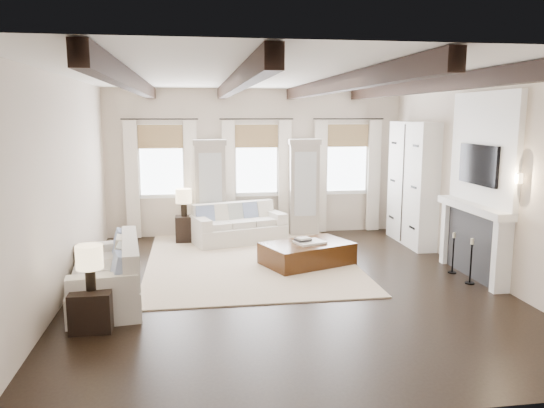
{
  "coord_description": "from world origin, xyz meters",
  "views": [
    {
      "loc": [
        -1.4,
        -7.85,
        2.63
      ],
      "look_at": [
        -0.08,
        0.86,
        1.15
      ],
      "focal_mm": 35.0,
      "sensor_mm": 36.0,
      "label": 1
    }
  ],
  "objects": [
    {
      "name": "sofa_back",
      "position": [
        -0.48,
        2.99,
        0.33
      ],
      "size": [
        2.05,
        1.36,
        0.81
      ],
      "color": "silver",
      "rests_on": "ground"
    },
    {
      "name": "sofa_left",
      "position": [
        -2.6,
        -0.3,
        0.35
      ],
      "size": [
        1.17,
        2.15,
        0.88
      ],
      "color": "silver",
      "rests_on": "ground"
    },
    {
      "name": "candlestick_far",
      "position": [
        2.9,
        0.22,
        0.29
      ],
      "size": [
        0.14,
        0.14,
        0.7
      ],
      "color": "black",
      "rests_on": "ground"
    },
    {
      "name": "tray",
      "position": [
        0.62,
        1.05,
        0.42
      ],
      "size": [
        0.6,
        0.54,
        0.04
      ],
      "primitive_type": "cube",
      "rotation": [
        0.0,
        0.0,
        0.38
      ],
      "color": "white",
      "rests_on": "ottoman"
    },
    {
      "name": "lamp_front",
      "position": [
        -2.67,
        -1.32,
        0.88
      ],
      "size": [
        0.33,
        0.33,
        0.56
      ],
      "color": "black",
      "rests_on": "side_table_front"
    },
    {
      "name": "room_shell",
      "position": [
        0.75,
        0.9,
        1.89
      ],
      "size": [
        6.54,
        7.54,
        3.22
      ],
      "color": "beige",
      "rests_on": "ground"
    },
    {
      "name": "book_lower",
      "position": [
        0.5,
        1.09,
        0.46
      ],
      "size": [
        0.32,
        0.28,
        0.04
      ],
      "primitive_type": "cube",
      "rotation": [
        0.0,
        0.0,
        0.38
      ],
      "color": "#262628",
      "rests_on": "tray"
    },
    {
      "name": "side_table_front",
      "position": [
        -2.67,
        -1.32,
        0.25
      ],
      "size": [
        0.5,
        0.5,
        0.5
      ],
      "primitive_type": "cube",
      "color": "black",
      "rests_on": "ground"
    },
    {
      "name": "side_table_back",
      "position": [
        -1.59,
        3.13,
        0.28
      ],
      "size": [
        0.37,
        0.37,
        0.55
      ],
      "primitive_type": "cube",
      "color": "black",
      "rests_on": "ground"
    },
    {
      "name": "book_upper",
      "position": [
        0.51,
        1.04,
        0.49
      ],
      "size": [
        0.27,
        0.24,
        0.03
      ],
      "primitive_type": "cube",
      "rotation": [
        0.0,
        0.0,
        0.38
      ],
      "color": "beige",
      "rests_on": "book_lower"
    },
    {
      "name": "ottoman",
      "position": [
        0.58,
        1.09,
        0.2
      ],
      "size": [
        1.75,
        1.43,
        0.4
      ],
      "primitive_type": "cube",
      "rotation": [
        0.0,
        0.0,
        0.38
      ],
      "color": "black",
      "rests_on": "ground"
    },
    {
      "name": "ground",
      "position": [
        0.0,
        0.0,
        0.0
      ],
      "size": [
        7.5,
        7.5,
        0.0
      ],
      "primitive_type": "plane",
      "color": "black",
      "rests_on": "ground"
    },
    {
      "name": "lamp_back",
      "position": [
        -1.59,
        3.13,
        0.94
      ],
      "size": [
        0.33,
        0.33,
        0.57
      ],
      "color": "black",
      "rests_on": "side_table_back"
    },
    {
      "name": "area_rug",
      "position": [
        -0.4,
        1.5,
        0.01
      ],
      "size": [
        3.66,
        4.66,
        0.02
      ],
      "primitive_type": "cube",
      "color": "beige",
      "rests_on": "ground"
    },
    {
      "name": "candlestick_near",
      "position": [
        2.9,
        -0.35,
        0.3
      ],
      "size": [
        0.15,
        0.15,
        0.73
      ],
      "color": "black",
      "rests_on": "ground"
    }
  ]
}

